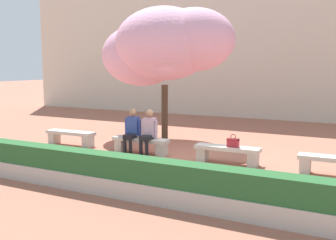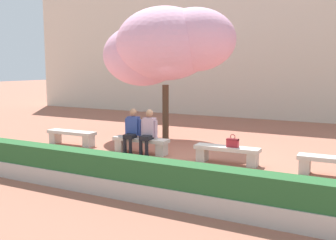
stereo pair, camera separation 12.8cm
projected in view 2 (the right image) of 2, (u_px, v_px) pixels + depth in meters
ground_plane at (181, 158)px, 10.83m from camera, size 100.00×100.00×0.00m
building_facade at (277, 39)px, 19.92m from camera, size 28.00×4.00×7.76m
stone_bench_west_end at (71, 136)px, 12.62m from camera, size 1.72×0.47×0.45m
stone_bench_near_west at (141, 143)px, 11.40m from camera, size 1.72×0.47×0.45m
stone_bench_center at (227, 152)px, 10.18m from camera, size 1.72×0.47×0.45m
stone_bench_near_east at (336, 164)px, 8.96m from camera, size 1.72×0.47×0.45m
person_seated_left at (132, 129)px, 11.42m from camera, size 0.51×0.71×1.29m
person_seated_right at (148, 130)px, 11.17m from camera, size 0.51×0.71×1.29m
handbag at (233, 142)px, 10.06m from camera, size 0.30×0.15×0.34m
cherry_tree_main at (166, 46)px, 13.40m from camera, size 4.82×3.43×4.50m
planter_hedge_foreground at (107, 174)px, 7.81m from camera, size 14.34×0.50×0.80m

